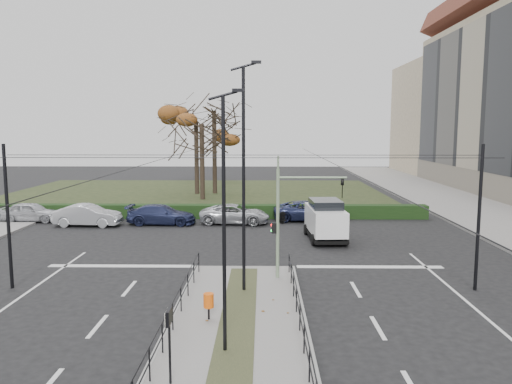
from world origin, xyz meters
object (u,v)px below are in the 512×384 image
info_panel (169,325)px  parked_car_fifth (309,211)px  traffic_light (284,215)px  bare_tree_near (202,129)px  parked_car_fourth (235,214)px  rust_tree (196,121)px  litter_bin (209,301)px  parked_car_first (31,212)px  white_van (325,219)px  streetlamp_median_far (244,177)px  parked_car_second (88,215)px  streetlamp_median_near (225,222)px  parked_car_third (161,215)px  bare_tree_center (214,117)px

info_panel → parked_car_fifth: (5.69, 23.65, -0.98)m
traffic_light → bare_tree_near: size_ratio=0.51×
parked_car_fourth → rust_tree: (-4.70, 15.49, 6.66)m
litter_bin → parked_car_fourth: bearing=90.3°
parked_car_first → white_van: bearing=-105.5°
info_panel → streetlamp_median_far: (1.62, 7.45, 3.04)m
traffic_light → litter_bin: traffic_light is taller
white_van → traffic_light: bearing=-109.0°
parked_car_second → parked_car_fourth: 10.06m
traffic_light → litter_bin: size_ratio=5.26×
streetlamp_median_near → bare_tree_near: 32.43m
streetlamp_median_far → traffic_light: bearing=46.3°
info_panel → parked_car_first: info_panel is taller
litter_bin → parked_car_third: size_ratio=0.19×
streetlamp_median_far → bare_tree_near: 26.99m
parked_car_fourth → bare_tree_near: bearing=21.9°
info_panel → parked_car_first: bearing=121.8°
traffic_light → rust_tree: rust_tree is taller
streetlamp_median_far → parked_car_first: streetlamp_median_far is taller
parked_car_second → parked_car_third: 4.96m
white_van → parked_car_fifth: (-0.41, 6.29, -0.55)m
info_panel → parked_car_fourth: (0.41, 22.40, -1.02)m
rust_tree → bare_tree_near: rust_tree is taller
streetlamp_median_near → white_van: bearing=72.6°
info_panel → parked_car_fourth: 22.43m
info_panel → rust_tree: size_ratio=0.21×
streetlamp_median_near → parked_car_first: streetlamp_median_near is taller
streetlamp_median_near → rust_tree: bearing=98.8°
streetlamp_median_near → streetlamp_median_far: size_ratio=0.84×
white_van → bare_tree_near: bearing=119.4°
streetlamp_median_near → white_van: size_ratio=1.63×
parked_car_fourth → bare_tree_center: size_ratio=0.44×
litter_bin → info_panel: 4.46m
parked_car_fourth → parked_car_second: bearing=100.1°
parked_car_first → rust_tree: 19.15m
info_panel → bare_tree_near: bearing=95.5°
streetlamp_median_near → traffic_light: bearing=74.5°
streetlamp_median_far → parked_car_fifth: bearing=75.9°
parked_car_third → bare_tree_center: bearing=-6.1°
bare_tree_center → parked_car_fifth: (8.20, -14.61, -7.09)m
parked_car_first → bare_tree_center: (11.71, 15.34, 7.09)m
traffic_light → rust_tree: bearing=104.8°
parked_car_second → white_van: 16.21m
traffic_light → parked_car_fifth: bearing=80.6°
info_panel → bare_tree_center: (-2.51, 38.26, 6.10)m
info_panel → white_van: bearing=70.7°
bare_tree_near → streetlamp_median_far: bearing=-79.6°
bare_tree_center → bare_tree_near: bearing=-99.7°
rust_tree → white_van: bearing=-63.2°
parked_car_third → traffic_light: bearing=-146.7°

